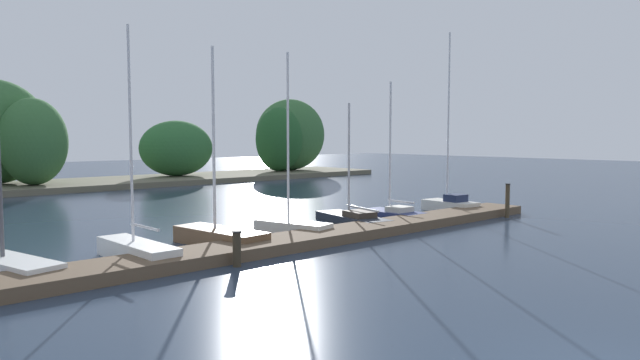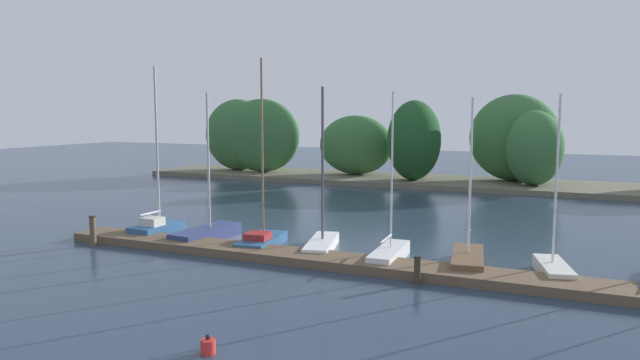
{
  "view_description": "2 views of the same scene",
  "coord_description": "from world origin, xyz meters",
  "px_view_note": "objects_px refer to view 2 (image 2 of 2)",
  "views": [
    {
      "loc": [
        -8.43,
        -2.75,
        3.59
      ],
      "look_at": [
        4.89,
        12.1,
        2.05
      ],
      "focal_mm": 31.95,
      "sensor_mm": 36.0,
      "label": 1
    },
    {
      "loc": [
        4.8,
        -8.67,
        5.93
      ],
      "look_at": [
        -4.46,
        12.51,
        3.18
      ],
      "focal_mm": 32.07,
      "sensor_mm": 36.0,
      "label": 2
    }
  ],
  "objects_px": {
    "channel_buoy_0": "(208,346)",
    "sailboat_5": "(468,258)",
    "sailboat_2": "(262,238)",
    "sailboat_6": "(553,267)",
    "sailboat_3": "(322,241)",
    "mooring_piling_0": "(93,231)",
    "sailboat_1": "(209,232)",
    "sailboat_4": "(390,253)",
    "sailboat_0": "(158,226)",
    "mooring_piling_1": "(417,270)"
  },
  "relations": [
    {
      "from": "channel_buoy_0",
      "to": "sailboat_0",
      "type": "bearing_deg",
      "value": 134.1
    },
    {
      "from": "sailboat_3",
      "to": "channel_buoy_0",
      "type": "bearing_deg",
      "value": 174.77
    },
    {
      "from": "sailboat_2",
      "to": "sailboat_5",
      "type": "distance_m",
      "value": 8.91
    },
    {
      "from": "sailboat_4",
      "to": "sailboat_3",
      "type": "bearing_deg",
      "value": 76.71
    },
    {
      "from": "sailboat_3",
      "to": "channel_buoy_0",
      "type": "height_order",
      "value": "sailboat_3"
    },
    {
      "from": "sailboat_4",
      "to": "sailboat_5",
      "type": "relative_size",
      "value": 1.04
    },
    {
      "from": "sailboat_2",
      "to": "channel_buoy_0",
      "type": "relative_size",
      "value": 16.7
    },
    {
      "from": "sailboat_6",
      "to": "channel_buoy_0",
      "type": "distance_m",
      "value": 13.09
    },
    {
      "from": "sailboat_1",
      "to": "sailboat_2",
      "type": "xyz_separation_m",
      "value": [
        3.03,
        -0.28,
        0.03
      ]
    },
    {
      "from": "sailboat_5",
      "to": "channel_buoy_0",
      "type": "height_order",
      "value": "sailboat_5"
    },
    {
      "from": "sailboat_4",
      "to": "mooring_piling_0",
      "type": "distance_m",
      "value": 13.17
    },
    {
      "from": "sailboat_5",
      "to": "mooring_piling_0",
      "type": "distance_m",
      "value": 16.18
    },
    {
      "from": "sailboat_3",
      "to": "sailboat_4",
      "type": "height_order",
      "value": "sailboat_3"
    },
    {
      "from": "sailboat_3",
      "to": "mooring_piling_0",
      "type": "xyz_separation_m",
      "value": [
        -9.64,
        -3.42,
        0.31
      ]
    },
    {
      "from": "sailboat_2",
      "to": "sailboat_6",
      "type": "xyz_separation_m",
      "value": [
        11.95,
        0.22,
        -0.04
      ]
    },
    {
      "from": "sailboat_4",
      "to": "sailboat_6",
      "type": "xyz_separation_m",
      "value": [
        6.03,
        0.34,
        0.01
      ]
    },
    {
      "from": "sailboat_2",
      "to": "mooring_piling_1",
      "type": "bearing_deg",
      "value": -117.0
    },
    {
      "from": "sailboat_2",
      "to": "sailboat_6",
      "type": "height_order",
      "value": "sailboat_2"
    },
    {
      "from": "sailboat_5",
      "to": "sailboat_2",
      "type": "bearing_deg",
      "value": 83.68
    },
    {
      "from": "sailboat_1",
      "to": "channel_buoy_0",
      "type": "xyz_separation_m",
      "value": [
        7.37,
        -10.71,
        -0.17
      ]
    },
    {
      "from": "sailboat_4",
      "to": "mooring_piling_1",
      "type": "distance_m",
      "value": 3.16
    },
    {
      "from": "mooring_piling_1",
      "to": "sailboat_6",
      "type": "bearing_deg",
      "value": 34.75
    },
    {
      "from": "sailboat_6",
      "to": "sailboat_5",
      "type": "bearing_deg",
      "value": 74.97
    },
    {
      "from": "mooring_piling_0",
      "to": "sailboat_4",
      "type": "bearing_deg",
      "value": 12.2
    },
    {
      "from": "sailboat_5",
      "to": "mooring_piling_0",
      "type": "bearing_deg",
      "value": 93.23
    },
    {
      "from": "sailboat_0",
      "to": "channel_buoy_0",
      "type": "bearing_deg",
      "value": -134.88
    },
    {
      "from": "sailboat_3",
      "to": "mooring_piling_1",
      "type": "relative_size",
      "value": 7.04
    },
    {
      "from": "sailboat_0",
      "to": "sailboat_4",
      "type": "xyz_separation_m",
      "value": [
        11.63,
        -0.08,
        -0.14
      ]
    },
    {
      "from": "sailboat_6",
      "to": "mooring_piling_0",
      "type": "height_order",
      "value": "sailboat_6"
    },
    {
      "from": "sailboat_6",
      "to": "mooring_piling_1",
      "type": "xyz_separation_m",
      "value": [
        -4.27,
        -2.96,
        0.15
      ]
    },
    {
      "from": "sailboat_2",
      "to": "mooring_piling_0",
      "type": "height_order",
      "value": "sailboat_2"
    },
    {
      "from": "mooring_piling_1",
      "to": "channel_buoy_0",
      "type": "distance_m",
      "value": 8.38
    },
    {
      "from": "channel_buoy_0",
      "to": "sailboat_5",
      "type": "bearing_deg",
      "value": 66.94
    },
    {
      "from": "mooring_piling_1",
      "to": "sailboat_3",
      "type": "bearing_deg",
      "value": 146.9
    },
    {
      "from": "channel_buoy_0",
      "to": "mooring_piling_1",
      "type": "bearing_deg",
      "value": 66.56
    },
    {
      "from": "sailboat_0",
      "to": "channel_buoy_0",
      "type": "height_order",
      "value": "sailboat_0"
    },
    {
      "from": "sailboat_1",
      "to": "channel_buoy_0",
      "type": "relative_size",
      "value": 13.8
    },
    {
      "from": "sailboat_5",
      "to": "mooring_piling_1",
      "type": "bearing_deg",
      "value": 149.78
    },
    {
      "from": "sailboat_5",
      "to": "channel_buoy_0",
      "type": "xyz_separation_m",
      "value": [
        -4.56,
        -10.71,
        -0.15
      ]
    },
    {
      "from": "sailboat_2",
      "to": "sailboat_0",
      "type": "bearing_deg",
      "value": 83.13
    },
    {
      "from": "sailboat_3",
      "to": "mooring_piling_0",
      "type": "distance_m",
      "value": 10.23
    },
    {
      "from": "mooring_piling_1",
      "to": "channel_buoy_0",
      "type": "bearing_deg",
      "value": -113.44
    },
    {
      "from": "sailboat_1",
      "to": "sailboat_2",
      "type": "distance_m",
      "value": 3.04
    },
    {
      "from": "sailboat_2",
      "to": "sailboat_4",
      "type": "height_order",
      "value": "sailboat_2"
    },
    {
      "from": "sailboat_4",
      "to": "channel_buoy_0",
      "type": "relative_size",
      "value": 13.62
    },
    {
      "from": "mooring_piling_1",
      "to": "sailboat_2",
      "type": "bearing_deg",
      "value": 160.34
    },
    {
      "from": "sailboat_0",
      "to": "sailboat_5",
      "type": "distance_m",
      "value": 14.63
    },
    {
      "from": "sailboat_0",
      "to": "sailboat_1",
      "type": "xyz_separation_m",
      "value": [
        2.69,
        0.33,
        -0.12
      ]
    },
    {
      "from": "sailboat_3",
      "to": "mooring_piling_1",
      "type": "xyz_separation_m",
      "value": [
        5.0,
        -3.26,
        0.13
      ]
    },
    {
      "from": "sailboat_1",
      "to": "mooring_piling_1",
      "type": "xyz_separation_m",
      "value": [
        10.71,
        -3.03,
        0.15
      ]
    }
  ]
}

